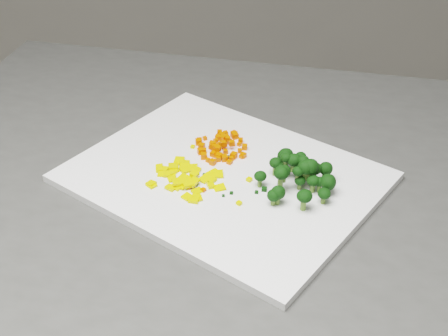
{
  "coord_description": "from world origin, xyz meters",
  "views": [
    {
      "loc": [
        -0.44,
        -0.59,
        1.41
      ],
      "look_at": [
        -0.4,
        0.11,
        0.92
      ],
      "focal_mm": 50.0,
      "sensor_mm": 36.0,
      "label": 1
    }
  ],
  "objects_px": {
    "cutting_board": "(224,177)",
    "broccoli_pile": "(294,172)",
    "carrot_pile": "(220,141)",
    "pepper_pile": "(186,177)"
  },
  "relations": [
    {
      "from": "cutting_board",
      "to": "broccoli_pile",
      "type": "relative_size",
      "value": 3.75
    },
    {
      "from": "cutting_board",
      "to": "carrot_pile",
      "type": "distance_m",
      "value": 0.07
    },
    {
      "from": "carrot_pile",
      "to": "pepper_pile",
      "type": "relative_size",
      "value": 0.86
    },
    {
      "from": "pepper_pile",
      "to": "broccoli_pile",
      "type": "xyz_separation_m",
      "value": [
        0.14,
        -0.02,
        0.02
      ]
    },
    {
      "from": "pepper_pile",
      "to": "broccoli_pile",
      "type": "bearing_deg",
      "value": -8.39
    },
    {
      "from": "cutting_board",
      "to": "broccoli_pile",
      "type": "xyz_separation_m",
      "value": [
        0.09,
        -0.04,
        0.03
      ]
    },
    {
      "from": "broccoli_pile",
      "to": "cutting_board",
      "type": "bearing_deg",
      "value": 158.78
    },
    {
      "from": "cutting_board",
      "to": "pepper_pile",
      "type": "relative_size",
      "value": 3.88
    },
    {
      "from": "cutting_board",
      "to": "pepper_pile",
      "type": "distance_m",
      "value": 0.06
    },
    {
      "from": "carrot_pile",
      "to": "pepper_pile",
      "type": "height_order",
      "value": "carrot_pile"
    }
  ]
}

